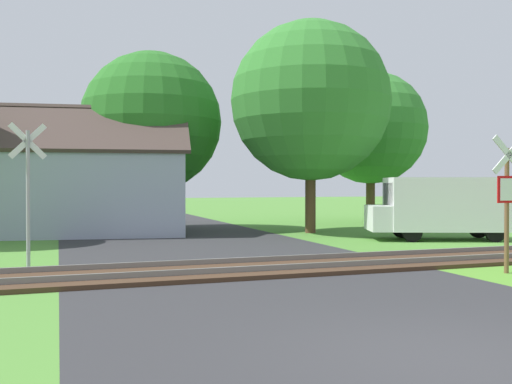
% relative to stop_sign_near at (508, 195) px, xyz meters
% --- Properties ---
extents(ground_plane, '(160.00, 160.00, 0.00)m').
position_rel_stop_sign_near_xyz_m(ground_plane, '(-5.31, -4.82, -1.75)').
color(ground_plane, '#4C8433').
extents(road_asphalt, '(8.30, 80.00, 0.01)m').
position_rel_stop_sign_near_xyz_m(road_asphalt, '(-5.31, -2.82, -1.75)').
color(road_asphalt, '#2D2D30').
rests_on(road_asphalt, ground).
extents(rail_track, '(60.00, 2.60, 0.22)m').
position_rel_stop_sign_near_xyz_m(rail_track, '(-5.31, 2.26, -1.70)').
color(rail_track, '#422D1E').
rests_on(rail_track, ground).
extents(stop_sign_near, '(0.88, 0.15, 3.08)m').
position_rel_stop_sign_near_xyz_m(stop_sign_near, '(0.00, 0.00, 0.00)').
color(stop_sign_near, brown).
rests_on(stop_sign_near, ground).
extents(crossing_sign_far, '(0.87, 0.17, 3.47)m').
position_rel_stop_sign_near_xyz_m(crossing_sign_far, '(-10.14, 4.50, 0.24)').
color(crossing_sign_far, '#9E9EA5').
rests_on(crossing_sign_far, ground).
extents(house, '(9.01, 6.79, 5.22)m').
position_rel_stop_sign_near_xyz_m(house, '(-8.46, 13.94, 0.06)').
color(house, '#99A3B7').
rests_on(house, ground).
extents(tree_right, '(6.57, 6.57, 8.71)m').
position_rel_stop_sign_near_xyz_m(tree_right, '(0.37, 11.31, 3.67)').
color(tree_right, '#513823').
rests_on(tree_right, ground).
extents(tree_far, '(5.91, 5.91, 7.95)m').
position_rel_stop_sign_near_xyz_m(tree_far, '(6.15, 16.31, 3.23)').
color(tree_far, '#513823').
rests_on(tree_far, ground).
extents(tree_center, '(6.15, 6.15, 7.85)m').
position_rel_stop_sign_near_xyz_m(tree_center, '(-5.54, 15.20, 3.01)').
color(tree_center, '#513823').
rests_on(tree_center, ground).
extents(mail_truck, '(5.24, 3.43, 2.24)m').
position_rel_stop_sign_near_xyz_m(mail_truck, '(3.56, 6.98, -0.52)').
color(mail_truck, white).
rests_on(mail_truck, ground).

